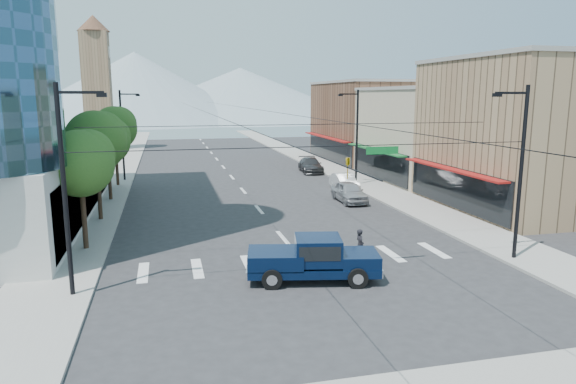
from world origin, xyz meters
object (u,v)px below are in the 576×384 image
(pickup_truck, at_px, (313,258))
(parked_car_near, at_px, (349,192))
(pedestrian, at_px, (360,245))
(parked_car_far, at_px, (311,165))
(parked_car_mid, at_px, (344,182))

(pickup_truck, height_order, parked_car_near, pickup_truck)
(pickup_truck, relative_size, parked_car_near, 1.34)
(pedestrian, bearing_deg, pickup_truck, 120.36)
(pickup_truck, xyz_separation_m, parked_car_far, (9.32, 32.92, -0.29))
(pedestrian, relative_size, parked_car_near, 0.36)
(parked_car_mid, bearing_deg, parked_car_near, -104.52)
(parked_car_near, relative_size, parked_car_mid, 1.05)
(pickup_truck, relative_size, parked_car_mid, 1.41)
(pedestrian, bearing_deg, parked_car_far, -14.57)
(parked_car_near, bearing_deg, pedestrian, -107.53)
(parked_car_far, bearing_deg, pedestrian, -95.53)
(parked_car_mid, xyz_separation_m, parked_car_far, (0.10, 11.48, 0.05))
(pickup_truck, distance_m, parked_car_near, 18.32)
(pedestrian, distance_m, parked_car_near, 15.19)
(parked_car_far, bearing_deg, parked_car_near, -89.26)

